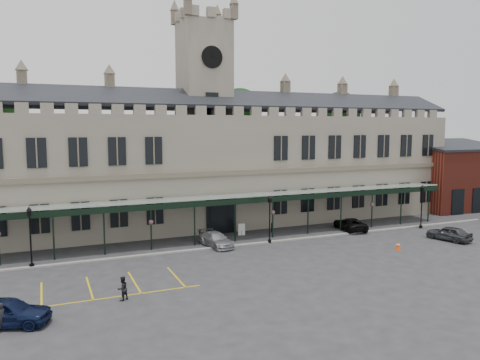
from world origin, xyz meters
name	(u,v)px	position (x,y,z in m)	size (l,w,h in m)	color
ground	(269,261)	(0.00, 0.00, 0.00)	(140.00, 140.00, 0.00)	#2C2C2F
station_building	(205,167)	(0.00, 15.91, 6.47)	(60.00, 10.36, 17.30)	slate
clock_tower	(204,106)	(0.00, 16.00, 13.11)	(5.60, 5.60, 24.80)	slate
canopy	(234,216)	(0.00, 7.46, 2.40)	(50.00, 4.10, 4.30)	#8C9E93
brick_annex	(454,177)	(34.00, 12.97, 4.16)	(12.40, 8.36, 9.23)	maroon
kerb	(242,245)	(0.00, 5.50, 0.06)	(60.00, 0.40, 0.12)	gray
parking_markings	(90,290)	(-14.00, -1.50, 0.00)	(16.00, 6.00, 0.01)	gold
tree_behind_mid	(240,112)	(8.00, 25.00, 12.81)	(6.00, 6.00, 16.00)	#332314
tree_behind_right	(340,113)	(24.00, 25.00, 12.81)	(6.00, 6.00, 16.00)	#332314
lamp_post_left	(30,232)	(-17.67, 5.58, 2.83)	(0.45, 0.45, 4.78)	black
lamp_post_mid	(270,215)	(2.76, 5.41, 2.67)	(0.43, 0.43, 4.50)	black
lamp_post_right	(422,203)	(20.65, 4.83, 2.78)	(0.44, 0.44, 4.69)	black
traffic_cone	(398,246)	(12.07, -1.34, 0.37)	(0.47, 0.47, 0.75)	#E94307
sign_board	(242,230)	(1.55, 9.23, 0.58)	(0.68, 0.19, 1.18)	black
bollard_left	(200,234)	(-2.71, 9.71, 0.45)	(0.16, 0.16, 0.90)	black
bollard_right	(272,228)	(4.96, 9.26, 0.49)	(0.17, 0.17, 0.98)	black
car_left_a	(6,312)	(-18.73, -5.57, 0.79)	(1.87, 4.64, 1.58)	#0B1433
car_taxi	(216,240)	(-2.34, 6.10, 0.64)	(1.79, 4.41, 1.28)	#93969A
car_van	(350,224)	(13.00, 6.98, 0.65)	(2.15, 4.66, 1.30)	black
car_right_a	(449,233)	(19.00, -0.47, 0.71)	(1.67, 4.14, 1.41)	#303237
person_a	(2,317)	(-18.90, -6.29, 0.79)	(0.57, 0.38, 1.58)	black
person_b	(122,289)	(-12.30, -4.18, 0.77)	(0.74, 0.58, 1.53)	black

